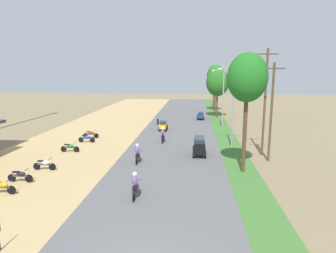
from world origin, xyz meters
TOP-DOWN VIEW (x-y plane):
  - parked_motorbike_nearest at (-9.83, 7.08)m, footprint 1.80×0.54m
  - parked_motorbike_second at (-9.84, 9.07)m, footprint 1.80×0.54m
  - parked_motorbike_third at (-9.43, 11.65)m, footprint 1.80×0.54m
  - parked_motorbike_fourth at (-9.59, 16.79)m, footprint 1.80×0.54m
  - parked_motorbike_fifth at (-9.39, 20.64)m, footprint 1.80×0.54m
  - parked_motorbike_sixth at (-9.65, 22.72)m, footprint 1.80×0.54m
  - median_tree_nearest at (5.75, 12.68)m, footprint 2.92×2.92m
  - median_tree_second at (5.71, 39.37)m, footprint 3.67×3.67m
  - median_tree_third at (5.85, 46.84)m, footprint 3.14×3.14m
  - streetlamp_near at (5.80, 20.10)m, footprint 3.16×0.20m
  - streetlamp_mid at (5.80, 30.25)m, footprint 3.16×0.20m
  - streetlamp_far at (5.80, 50.63)m, footprint 3.16×0.20m
  - utility_pole_near at (8.24, 17.58)m, footprint 1.80×0.20m
  - utility_pole_far at (8.37, 15.72)m, footprint 1.80×0.20m
  - car_van_black at (2.49, 16.66)m, footprint 1.19×2.41m
  - car_hatchback_yellow at (-1.91, 27.70)m, footprint 1.04×2.00m
  - car_sedan_blue at (3.01, 36.88)m, footprint 1.10×2.26m
  - motorbike_foreground_rider at (-1.47, 7.23)m, footprint 0.54×1.80m
  - motorbike_ahead_second at (-2.63, 14.05)m, footprint 0.54×1.80m
  - motorbike_ahead_third at (-1.28, 21.29)m, footprint 0.54×1.80m
  - motorbike_ahead_fourth at (-3.16, 32.21)m, footprint 0.54×1.80m

SIDE VIEW (x-z plane):
  - parked_motorbike_nearest at x=-9.83m, z-range 0.08..1.02m
  - parked_motorbike_second at x=-9.84m, z-range 0.08..1.02m
  - parked_motorbike_third at x=-9.43m, z-range 0.08..1.02m
  - parked_motorbike_fourth at x=-9.59m, z-range 0.08..1.02m
  - parked_motorbike_fifth at x=-9.39m, z-range 0.08..1.02m
  - parked_motorbike_sixth at x=-9.65m, z-range 0.08..1.02m
  - motorbike_ahead_fourth at x=-3.16m, z-range 0.10..1.04m
  - car_sedan_blue at x=3.01m, z-range 0.15..1.34m
  - car_hatchback_yellow at x=-1.91m, z-range 0.13..1.36m
  - motorbike_foreground_rider at x=-1.47m, z-range 0.03..1.69m
  - motorbike_ahead_second at x=-2.63m, z-range 0.03..1.69m
  - motorbike_ahead_third at x=-1.28m, z-range 0.03..1.69m
  - car_van_black at x=2.49m, z-range 0.19..1.86m
  - utility_pole_far at x=8.37m, z-range 0.19..8.47m
  - streetlamp_far at x=5.80m, z-range 0.65..8.39m
  - streetlamp_mid at x=5.80m, z-range 0.65..8.43m
  - streetlamp_near at x=5.80m, z-range 0.66..8.60m
  - utility_pole_near at x=8.24m, z-range 0.19..9.71m
  - median_tree_second at x=5.71m, z-range 1.78..9.72m
  - median_tree_third at x=5.85m, z-range 2.44..11.13m
  - median_tree_nearest at x=5.75m, z-range 2.64..11.49m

